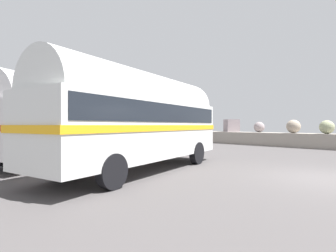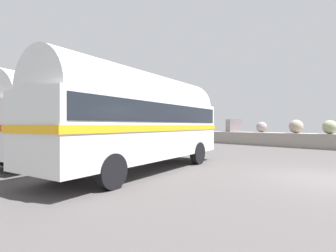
% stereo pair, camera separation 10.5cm
% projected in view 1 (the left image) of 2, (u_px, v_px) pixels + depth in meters
% --- Properties ---
extents(ground, '(32.00, 26.00, 0.02)m').
position_uv_depth(ground, '(327.00, 179.00, 8.05)').
color(ground, '#464343').
extents(vintage_coach, '(4.33, 8.91, 3.70)m').
position_uv_depth(vintage_coach, '(140.00, 116.00, 9.53)').
color(vintage_coach, black).
rests_on(vintage_coach, ground).
extents(second_coach, '(5.59, 8.83, 3.70)m').
position_uv_depth(second_coach, '(75.00, 118.00, 12.35)').
color(second_coach, black).
rests_on(second_coach, ground).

